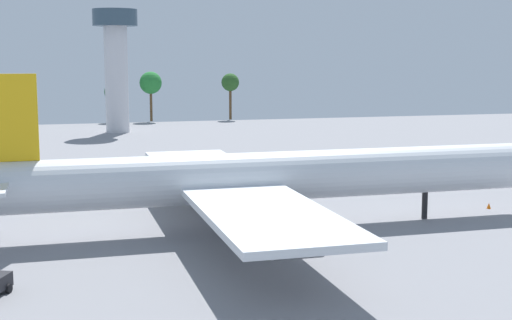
% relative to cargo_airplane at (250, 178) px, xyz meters
% --- Properties ---
extents(ground_plane, '(288.65, 288.65, 0.00)m').
position_rel_cargo_airplane_xyz_m(ground_plane, '(0.66, -0.00, -6.03)').
color(ground_plane, gray).
extents(cargo_airplane, '(72.16, 58.18, 17.94)m').
position_rel_cargo_airplane_xyz_m(cargo_airplane, '(0.00, 0.00, 0.00)').
color(cargo_airplane, silver).
rests_on(cargo_airplane, ground_plane).
extents(safety_cone_nose, '(0.55, 0.55, 0.78)m').
position_rel_cargo_airplane_xyz_m(safety_cone_nose, '(33.13, 3.07, -5.64)').
color(safety_cone_nose, orange).
rests_on(safety_cone_nose, ground_plane).
extents(control_tower, '(11.57, 11.57, 32.11)m').
position_rel_cargo_airplane_xyz_m(control_tower, '(-5.35, 115.46, 13.62)').
color(control_tower, silver).
rests_on(control_tower, ground_plane).
extents(tree_line_backdrop, '(92.07, 7.36, 16.29)m').
position_rel_cargo_airplane_xyz_m(tree_line_backdrop, '(-24.77, 146.87, 4.63)').
color(tree_line_backdrop, '#51381E').
rests_on(tree_line_backdrop, ground_plane).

